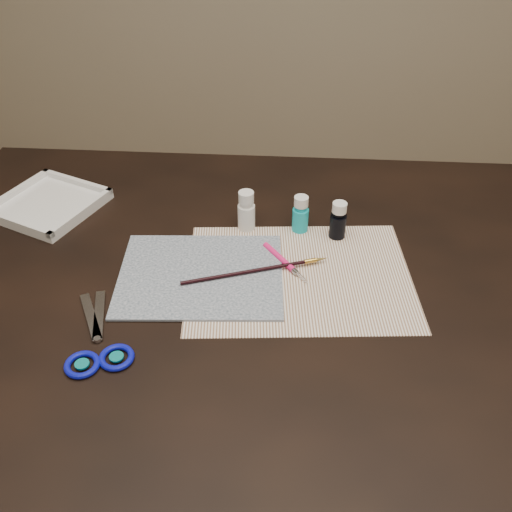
# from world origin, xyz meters

# --- Properties ---
(ground) EXTENTS (3.50, 3.50, 0.02)m
(ground) POSITION_xyz_m (0.00, 0.00, -0.01)
(ground) COLOR #422614
(ground) RESTS_ON ground
(table) EXTENTS (1.30, 0.90, 0.75)m
(table) POSITION_xyz_m (0.00, 0.00, 0.38)
(table) COLOR black
(table) RESTS_ON ground
(paper) EXTENTS (0.42, 0.33, 0.00)m
(paper) POSITION_xyz_m (0.08, 0.01, 0.75)
(paper) COLOR white
(paper) RESTS_ON table
(canvas) EXTENTS (0.30, 0.25, 0.00)m
(canvas) POSITION_xyz_m (-0.10, -0.00, 0.75)
(canvas) COLOR #12283F
(canvas) RESTS_ON paper
(paint_bottle_white) EXTENTS (0.04, 0.04, 0.08)m
(paint_bottle_white) POSITION_xyz_m (-0.03, 0.15, 0.79)
(paint_bottle_white) COLOR white
(paint_bottle_white) RESTS_ON table
(paint_bottle_cyan) EXTENTS (0.04, 0.04, 0.08)m
(paint_bottle_cyan) POSITION_xyz_m (0.07, 0.15, 0.79)
(paint_bottle_cyan) COLOR #13B4C6
(paint_bottle_cyan) RESTS_ON table
(paint_bottle_navy) EXTENTS (0.04, 0.04, 0.08)m
(paint_bottle_navy) POSITION_xyz_m (0.15, 0.13, 0.79)
(paint_bottle_navy) COLOR black
(paint_bottle_navy) RESTS_ON table
(paintbrush) EXTENTS (0.26, 0.10, 0.01)m
(paintbrush) POSITION_xyz_m (-0.00, 0.01, 0.76)
(paintbrush) COLOR black
(paintbrush) RESTS_ON canvas
(craft_knife) EXTENTS (0.09, 0.11, 0.01)m
(craft_knife) POSITION_xyz_m (0.05, 0.04, 0.76)
(craft_knife) COLOR #FF1F79
(craft_knife) RESTS_ON paper
(scissors) EXTENTS (0.19, 0.23, 0.01)m
(scissors) POSITION_xyz_m (-0.25, -0.15, 0.76)
(scissors) COLOR silver
(scissors) RESTS_ON table
(palette_tray) EXTENTS (0.24, 0.24, 0.02)m
(palette_tray) POSITION_xyz_m (-0.44, 0.20, 0.76)
(palette_tray) COLOR white
(palette_tray) RESTS_ON table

